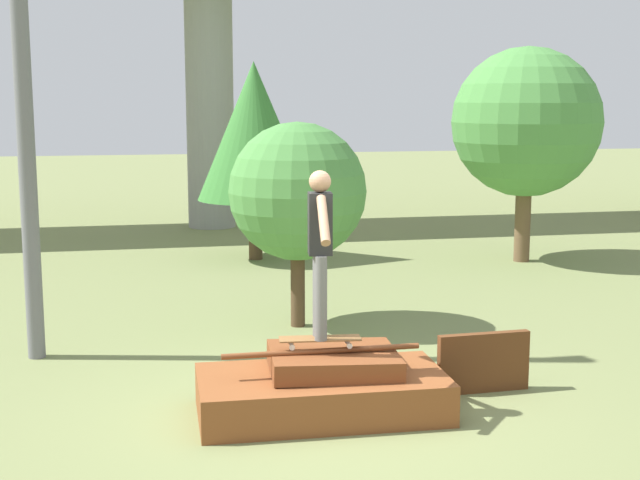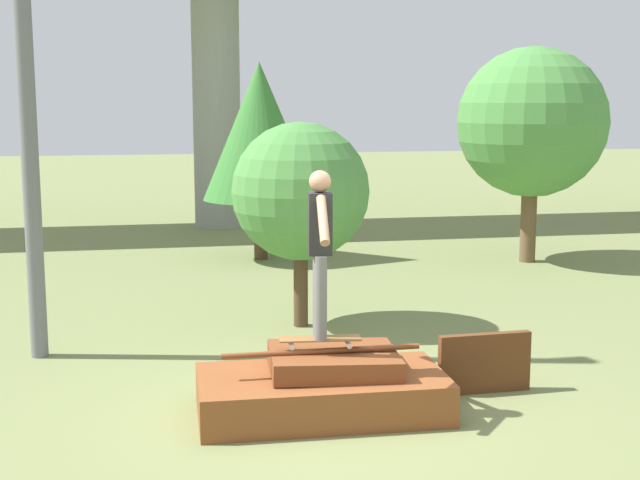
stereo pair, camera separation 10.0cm
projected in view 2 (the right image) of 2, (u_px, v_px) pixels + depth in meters
ground_plane at (322, 414)px, 8.64m from camera, size 80.00×80.00×0.00m
scrap_pile at (324, 388)px, 8.61m from camera, size 2.41×1.26×0.66m
scrap_plank_loose at (484, 363)px, 9.22m from camera, size 1.00×0.14×0.63m
skateboard at (320, 339)px, 8.58m from camera, size 0.81×0.30×0.09m
skater at (320, 242)px, 8.43m from camera, size 0.24×1.17×1.62m
utility_pole at (22, 1)px, 9.90m from camera, size 1.30×0.20×7.94m
tree_behind_left at (300, 192)px, 11.67m from camera, size 1.82×1.82×2.72m
tree_behind_right at (532, 123)px, 16.20m from camera, size 2.73×2.73×3.95m
tree_mid_back at (260, 131)px, 16.49m from camera, size 2.14×2.14×3.69m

